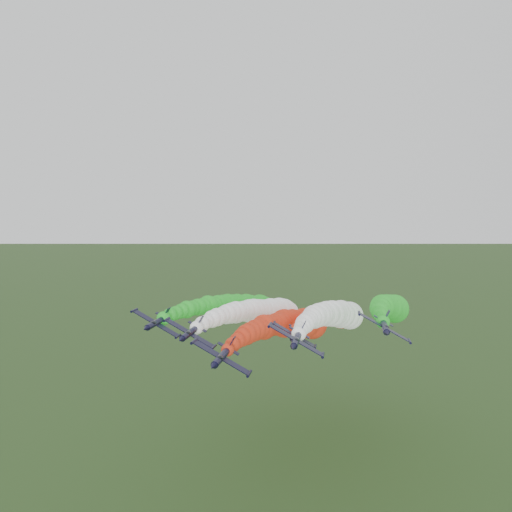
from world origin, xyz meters
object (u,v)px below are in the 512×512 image
(jet_inner_left, at_px, (267,312))
(jet_outer_right, at_px, (390,308))
(jet_outer_left, at_px, (241,306))
(jet_lead, at_px, (293,324))
(jet_trail, at_px, (330,315))
(jet_inner_right, at_px, (336,315))

(jet_inner_left, distance_m, jet_outer_right, 32.08)
(jet_outer_left, height_order, jet_outer_right, jet_outer_right)
(jet_lead, bearing_deg, jet_inner_left, 128.80)
(jet_inner_left, bearing_deg, jet_lead, -51.20)
(jet_outer_right, bearing_deg, jet_trail, 141.38)
(jet_inner_right, height_order, jet_trail, jet_inner_right)
(jet_inner_left, height_order, jet_outer_left, jet_outer_left)
(jet_inner_left, relative_size, jet_outer_right, 1.00)
(jet_inner_right, height_order, jet_outer_left, jet_inner_right)
(jet_trail, bearing_deg, jet_lead, -105.63)
(jet_inner_right, distance_m, jet_outer_left, 26.77)
(jet_outer_left, bearing_deg, jet_lead, -41.37)
(jet_inner_left, xyz_separation_m, jet_outer_left, (-7.60, 3.76, 0.53))
(jet_lead, bearing_deg, jet_inner_right, 30.02)
(jet_inner_left, xyz_separation_m, jet_inner_right, (17.90, -4.37, 0.76))
(jet_inner_left, distance_m, jet_inner_right, 18.44)
(jet_lead, relative_size, jet_inner_right, 1.00)
(jet_lead, height_order, jet_inner_left, jet_inner_left)
(jet_inner_right, relative_size, jet_outer_left, 1.01)
(jet_trail, bearing_deg, jet_inner_right, -84.78)
(jet_lead, xyz_separation_m, jet_outer_right, (23.55, 15.28, 1.87))
(jet_lead, distance_m, jet_inner_left, 12.91)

